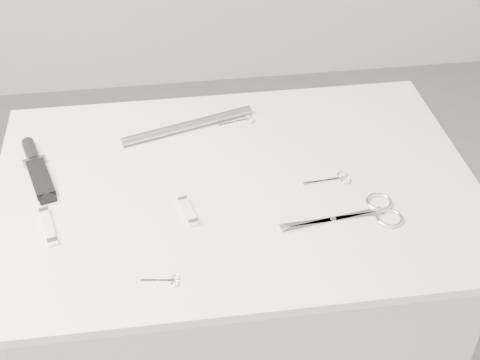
{
  "coord_description": "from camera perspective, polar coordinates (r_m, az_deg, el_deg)",
  "views": [
    {
      "loc": [
        -0.14,
        -1.07,
        1.79
      ],
      "look_at": [
        0.01,
        0.01,
        0.92
      ],
      "focal_mm": 50.0,
      "sensor_mm": 36.0,
      "label": 1
    }
  ],
  "objects": [
    {
      "name": "plinth",
      "position": [
        1.72,
        -0.26,
        -12.46
      ],
      "size": [
        0.9,
        0.6,
        0.9
      ],
      "primitive_type": "cube",
      "color": "#BABAB8",
      "rests_on": "ground"
    },
    {
      "name": "display_board",
      "position": [
        1.4,
        -0.31,
        -0.55
      ],
      "size": [
        1.0,
        0.7,
        0.02
      ],
      "primitive_type": "cube",
      "color": "beige",
      "rests_on": "plinth"
    },
    {
      "name": "large_shears",
      "position": [
        1.34,
        10.7,
        -2.8
      ],
      "size": [
        0.24,
        0.1,
        0.01
      ],
      "rotation": [
        0.0,
        0.0,
        0.11
      ],
      "color": "silver",
      "rests_on": "display_board"
    },
    {
      "name": "embroidery_scissors_a",
      "position": [
        1.41,
        8.05,
        0.08
      ],
      "size": [
        0.1,
        0.04,
        0.0
      ],
      "rotation": [
        0.0,
        0.0,
        0.09
      ],
      "color": "silver",
      "rests_on": "display_board"
    },
    {
      "name": "embroidery_scissors_b",
      "position": [
        1.58,
        0.1,
        5.11
      ],
      "size": [
        0.09,
        0.04,
        0.0
      ],
      "rotation": [
        0.0,
        0.0,
        0.23
      ],
      "color": "silver",
      "rests_on": "display_board"
    },
    {
      "name": "tiny_scissors",
      "position": [
        1.19,
        -6.33,
        -8.52
      ],
      "size": [
        0.07,
        0.03,
        0.0
      ],
      "rotation": [
        0.0,
        0.0,
        -0.14
      ],
      "color": "silver",
      "rests_on": "display_board"
    },
    {
      "name": "sheathed_knife",
      "position": [
        1.49,
        -17.0,
        1.14
      ],
      "size": [
        0.09,
        0.21,
        0.03
      ],
      "rotation": [
        0.0,
        0.0,
        1.86
      ],
      "color": "black",
      "rests_on": "display_board"
    },
    {
      "name": "pocket_knife_a",
      "position": [
        1.33,
        -16.06,
        -3.78
      ],
      "size": [
        0.05,
        0.11,
        0.01
      ],
      "rotation": [
        0.0,
        0.0,
        1.83
      ],
      "color": "silver",
      "rests_on": "display_board"
    },
    {
      "name": "pocket_knife_b",
      "position": [
        1.32,
        -4.48,
        -2.67
      ],
      "size": [
        0.03,
        0.08,
        0.01
      ],
      "rotation": [
        0.0,
        0.0,
        1.78
      ],
      "color": "silver",
      "rests_on": "display_board"
    },
    {
      "name": "metal_rail",
      "position": [
        1.55,
        -4.47,
        4.66
      ],
      "size": [
        0.31,
        0.11,
        0.02
      ],
      "primitive_type": "cylinder",
      "rotation": [
        0.0,
        1.57,
        0.3
      ],
      "color": "gray",
      "rests_on": "display_board"
    }
  ]
}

